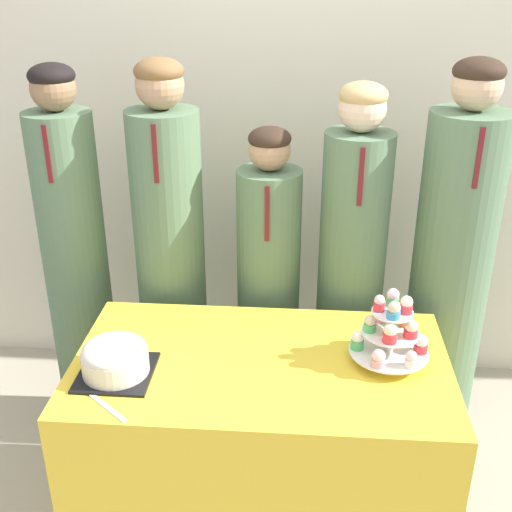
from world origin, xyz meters
The scene contains 10 objects.
wall_back centered at (0.00, 1.51, 1.35)m, with size 9.00×0.06×2.70m.
table centered at (0.00, 0.36, 0.37)m, with size 1.28×0.72×0.75m.
round_cake centered at (-0.47, 0.25, 0.81)m, with size 0.24×0.24×0.13m.
cake_knife centered at (-0.51, 0.13, 0.75)m, with size 0.21×0.18×0.01m.
cupcake_stand centered at (0.43, 0.40, 0.86)m, with size 0.27×0.27×0.25m.
student_0 centered at (-0.83, 0.93, 0.79)m, with size 0.27×0.27×1.63m.
student_1 centered at (-0.42, 0.93, 0.80)m, with size 0.29×0.29×1.66m.
student_2 centered at (-0.01, 0.93, 0.67)m, with size 0.26×0.27×1.41m.
student_3 centered at (0.33, 0.93, 0.76)m, with size 0.27×0.28×1.58m.
student_4 centered at (0.73, 0.93, 0.79)m, with size 0.31×0.32×1.67m.
Camera 1 is at (0.12, -1.45, 1.99)m, focal length 45.00 mm.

